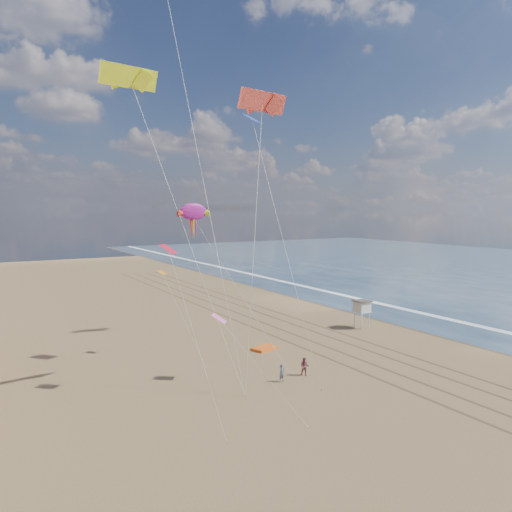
{
  "coord_description": "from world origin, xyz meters",
  "views": [
    {
      "loc": [
        -31.04,
        -18.55,
        14.46
      ],
      "look_at": [
        -4.83,
        26.0,
        9.5
      ],
      "focal_mm": 35.0,
      "sensor_mm": 36.0,
      "label": 1
    }
  ],
  "objects_px": {
    "kite_flyer_b": "(305,367)",
    "kite_flyer_a": "(282,373)",
    "show_kite": "(193,212)",
    "grounded_kite": "(264,348)",
    "lifeguard_stand": "(362,307)"
  },
  "relations": [
    {
      "from": "lifeguard_stand",
      "to": "kite_flyer_a",
      "type": "height_order",
      "value": "lifeguard_stand"
    },
    {
      "from": "show_kite",
      "to": "kite_flyer_b",
      "type": "bearing_deg",
      "value": -83.67
    },
    {
      "from": "grounded_kite",
      "to": "kite_flyer_b",
      "type": "distance_m",
      "value": 8.72
    },
    {
      "from": "grounded_kite",
      "to": "show_kite",
      "type": "height_order",
      "value": "show_kite"
    },
    {
      "from": "grounded_kite",
      "to": "show_kite",
      "type": "relative_size",
      "value": 0.11
    },
    {
      "from": "kite_flyer_a",
      "to": "lifeguard_stand",
      "type": "bearing_deg",
      "value": 19.44
    },
    {
      "from": "lifeguard_stand",
      "to": "grounded_kite",
      "type": "relative_size",
      "value": 1.37
    },
    {
      "from": "grounded_kite",
      "to": "kite_flyer_a",
      "type": "relative_size",
      "value": 1.64
    },
    {
      "from": "grounded_kite",
      "to": "kite_flyer_b",
      "type": "xyz_separation_m",
      "value": [
        -1.14,
        -8.62,
        0.68
      ]
    },
    {
      "from": "show_kite",
      "to": "kite_flyer_a",
      "type": "xyz_separation_m",
      "value": [
        -0.46,
        -19.14,
        -13.27
      ]
    },
    {
      "from": "lifeguard_stand",
      "to": "grounded_kite",
      "type": "bearing_deg",
      "value": -172.65
    },
    {
      "from": "show_kite",
      "to": "kite_flyer_b",
      "type": "distance_m",
      "value": 23.12
    },
    {
      "from": "kite_flyer_b",
      "to": "kite_flyer_a",
      "type": "bearing_deg",
      "value": -131.81
    },
    {
      "from": "show_kite",
      "to": "kite_flyer_a",
      "type": "bearing_deg",
      "value": -91.38
    },
    {
      "from": "kite_flyer_b",
      "to": "grounded_kite",
      "type": "bearing_deg",
      "value": 124.58
    }
  ]
}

